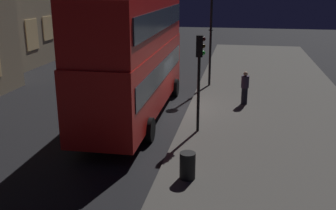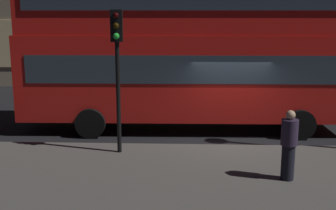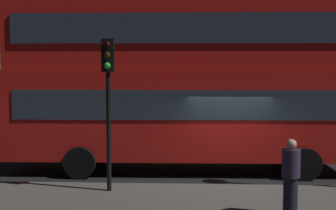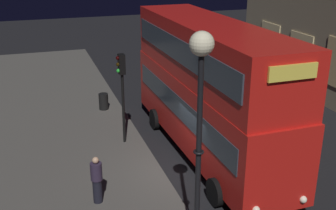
{
  "view_description": "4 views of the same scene",
  "coord_description": "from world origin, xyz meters",
  "views": [
    {
      "loc": [
        -18.68,
        -3.18,
        5.95
      ],
      "look_at": [
        -3.55,
        -0.36,
        1.25
      ],
      "focal_mm": 42.05,
      "sensor_mm": 36.0,
      "label": 1
    },
    {
      "loc": [
        -1.44,
        -13.42,
        4.05
      ],
      "look_at": [
        -1.98,
        -0.36,
        1.24
      ],
      "focal_mm": 46.72,
      "sensor_mm": 36.0,
      "label": 2
    },
    {
      "loc": [
        -1.19,
        -13.41,
        3.31
      ],
      "look_at": [
        -1.85,
        0.44,
        2.23
      ],
      "focal_mm": 49.24,
      "sensor_mm": 36.0,
      "label": 3
    },
    {
      "loc": [
        13.29,
        -5.06,
        8.23
      ],
      "look_at": [
        -1.93,
        -0.0,
        2.17
      ],
      "focal_mm": 44.86,
      "sensor_mm": 36.0,
      "label": 4
    }
  ],
  "objects": [
    {
      "name": "sidewalk_slab",
      "position": [
        0.0,
        -4.83,
        0.06
      ],
      "size": [
        44.0,
        8.18,
        0.12
      ],
      "primitive_type": "cube",
      "color": "#4C4944",
      "rests_on": "ground"
    },
    {
      "name": "double_decker_bus",
      "position": [
        -1.51,
        1.56,
        3.07
      ],
      "size": [
        11.17,
        3.03,
        5.53
      ],
      "rotation": [
        0.0,
        0.0,
        0.02
      ],
      "color": "red",
      "rests_on": "ground"
    },
    {
      "name": "traffic_light_near_kerb",
      "position": [
        -3.31,
        -1.59,
        2.98
      ],
      "size": [
        0.33,
        0.37,
        3.98
      ],
      "rotation": [
        0.0,
        0.0,
        0.05
      ],
      "color": "black",
      "rests_on": "sidewalk_slab"
    },
    {
      "name": "pedestrian",
      "position": [
        1.0,
        -3.47,
        0.98
      ],
      "size": [
        0.39,
        0.39,
        1.69
      ],
      "rotation": [
        0.0,
        0.0,
        1.89
      ],
      "color": "black",
      "rests_on": "sidewalk_slab"
    },
    {
      "name": "ground_plane",
      "position": [
        0.0,
        0.0,
        0.0
      ],
      "size": [
        80.0,
        80.0,
        0.0
      ],
      "primitive_type": "plane",
      "color": "black"
    }
  ]
}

